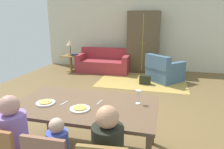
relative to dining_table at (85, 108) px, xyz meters
The scene contains 20 objects.
ground_plane 2.10m from the dining_table, 87.15° to the left, with size 7.43×6.67×0.02m, color brown.
back_wall 5.40m from the dining_table, 88.95° to the left, with size 7.43×0.10×2.70m, color beige.
dining_table is the anchor object (origin of this frame).
plate_near_man 0.53m from the dining_table, 166.85° to the right, with size 0.25×0.25×0.02m, color silver.
pizza_near_man 0.53m from the dining_table, 166.85° to the right, with size 0.17×0.17×0.01m, color gold.
plate_near_child 0.19m from the dining_table, 90.00° to the right, with size 0.25×0.25×0.02m, color white.
pizza_near_child 0.20m from the dining_table, 90.00° to the right, with size 0.17×0.17×0.01m, color gold.
wine_glass 0.72m from the dining_table, 14.98° to the left, with size 0.07×0.07×0.19m.
fork 0.29m from the dining_table, 169.89° to the right, with size 0.02×0.15×0.01m, color silver.
knife 0.21m from the dining_table, 30.74° to the left, with size 0.01×0.17×0.01m, color silver.
person_man 0.90m from the dining_table, 125.54° to the right, with size 0.30×0.40×1.11m.
area_rug 3.81m from the dining_table, 84.35° to the left, with size 2.60×1.80×0.01m, color #B79647.
couch 4.73m from the dining_table, 103.53° to the left, with size 1.84×0.86×0.82m.
armchair 4.03m from the dining_table, 75.66° to the left, with size 1.21×1.21×0.82m.
armoire 4.99m from the dining_table, 87.24° to the left, with size 1.10×0.59×2.10m.
side_table 4.89m from the dining_table, 117.58° to the left, with size 0.56×0.56×0.58m.
table_lamp 4.89m from the dining_table, 117.58° to the left, with size 0.26×0.26×0.54m.
book_lower 4.82m from the dining_table, 115.38° to the left, with size 0.22×0.16×0.03m, color maroon.
book_upper 4.78m from the dining_table, 115.85° to the left, with size 0.22×0.16×0.03m, color navy.
handbag 3.51m from the dining_table, 82.02° to the left, with size 0.32×0.16×0.26m, color black.
Camera 1 is at (0.87, -3.60, 1.85)m, focal length 33.08 mm.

